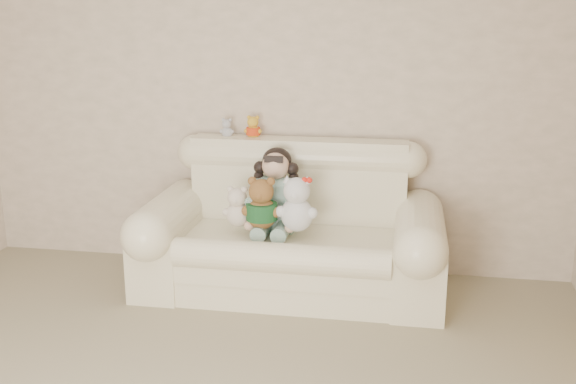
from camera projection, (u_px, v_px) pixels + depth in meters
The scene contains 8 objects.
wall_back at pixel (268, 98), 5.09m from camera, with size 4.50×4.50×0.00m, color beige.
sofa at pixel (291, 221), 4.77m from camera, with size 2.10×0.95×1.03m, color #FFF4CD, non-canonical shape.
seated_child at pixel (276, 189), 4.81m from camera, with size 0.36×0.44×0.60m, color #266C57, non-canonical shape.
brown_teddy at pixel (262, 198), 4.61m from camera, with size 0.27×0.21×0.42m, color brown, non-canonical shape.
white_cat at pixel (297, 198), 4.56m from camera, with size 0.29×0.22×0.45m, color silver, non-canonical shape.
cream_teddy at pixel (237, 203), 4.67m from camera, with size 0.21×0.16×0.33m, color beige, non-canonical shape.
yellow_mini_bear at pixel (253, 125), 5.03m from camera, with size 0.13×0.10×0.20m, color yellow, non-canonical shape.
grey_mini_plush at pixel (227, 126), 5.07m from camera, with size 0.11×0.09×0.17m, color silver, non-canonical shape.
Camera 1 is at (1.02, -2.49, 1.94)m, focal length 43.09 mm.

